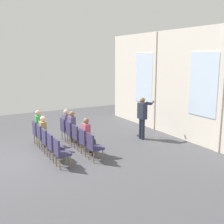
% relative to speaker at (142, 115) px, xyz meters
% --- Properties ---
extents(ground_plane, '(15.91, 15.91, 0.00)m').
position_rel_speaker_xyz_m(ground_plane, '(-0.04, -4.64, -1.03)').
color(ground_plane, '#4C4C51').
extents(rear_partition, '(9.43, 0.14, 4.52)m').
position_rel_speaker_xyz_m(rear_partition, '(-0.01, 1.48, 1.24)').
color(rear_partition, silver).
rests_on(rear_partition, ground).
extents(speaker, '(0.52, 0.69, 1.76)m').
position_rel_speaker_xyz_m(speaker, '(0.00, 0.00, 0.00)').
color(speaker, '#232838').
rests_on(speaker, ground).
extents(mic_stand, '(0.28, 0.28, 1.55)m').
position_rel_speaker_xyz_m(mic_stand, '(-0.43, 0.19, -0.69)').
color(mic_stand, black).
rests_on(mic_stand, ground).
extents(chair_r0_c0, '(0.46, 0.44, 0.94)m').
position_rel_speaker_xyz_m(chair_r0_c0, '(-1.37, -2.88, -0.49)').
color(chair_r0_c0, olive).
rests_on(chair_r0_c0, ground).
extents(audience_r0_c0, '(0.36, 0.39, 1.31)m').
position_rel_speaker_xyz_m(audience_r0_c0, '(-1.37, -2.80, -0.30)').
color(audience_r0_c0, '#2D2D33').
rests_on(audience_r0_c0, ground).
extents(chair_r0_c1, '(0.46, 0.44, 0.94)m').
position_rel_speaker_xyz_m(chair_r0_c1, '(-0.71, -2.88, -0.49)').
color(chair_r0_c1, olive).
rests_on(chair_r0_c1, ground).
extents(audience_r0_c1, '(0.36, 0.39, 1.35)m').
position_rel_speaker_xyz_m(audience_r0_c1, '(-0.71, -2.80, -0.28)').
color(audience_r0_c1, '#2D2D33').
rests_on(audience_r0_c1, ground).
extents(chair_r0_c2, '(0.46, 0.44, 0.94)m').
position_rel_speaker_xyz_m(chair_r0_c2, '(-0.04, -2.88, -0.49)').
color(chair_r0_c2, olive).
rests_on(chair_r0_c2, ground).
extents(chair_r0_c3, '(0.46, 0.44, 0.94)m').
position_rel_speaker_xyz_m(chair_r0_c3, '(0.63, -2.88, -0.49)').
color(chair_r0_c3, olive).
rests_on(chair_r0_c3, ground).
extents(audience_r0_c3, '(0.36, 0.39, 1.33)m').
position_rel_speaker_xyz_m(audience_r0_c3, '(0.63, -2.80, -0.29)').
color(audience_r0_c3, '#2D2D33').
rests_on(audience_r0_c3, ground).
extents(chair_r0_c4, '(0.46, 0.44, 0.94)m').
position_rel_speaker_xyz_m(chair_r0_c4, '(1.30, -2.88, -0.49)').
color(chair_r0_c4, olive).
rests_on(chair_r0_c4, ground).
extents(chair_r1_c0, '(0.46, 0.44, 0.94)m').
position_rel_speaker_xyz_m(chair_r1_c0, '(-1.37, -4.03, -0.49)').
color(chair_r1_c0, olive).
rests_on(chair_r1_c0, ground).
extents(audience_r1_c0, '(0.36, 0.39, 1.38)m').
position_rel_speaker_xyz_m(audience_r1_c0, '(-1.37, -3.95, -0.27)').
color(audience_r1_c0, '#2D2D33').
rests_on(audience_r1_c0, ground).
extents(chair_r1_c1, '(0.46, 0.44, 0.94)m').
position_rel_speaker_xyz_m(chair_r1_c1, '(-0.71, -4.03, -0.49)').
color(chair_r1_c1, olive).
rests_on(chair_r1_c1, ground).
extents(audience_r1_c1, '(0.36, 0.39, 1.27)m').
position_rel_speaker_xyz_m(audience_r1_c1, '(-0.71, -3.94, -0.32)').
color(audience_r1_c1, '#2D2D33').
rests_on(audience_r1_c1, ground).
extents(chair_r1_c2, '(0.46, 0.44, 0.94)m').
position_rel_speaker_xyz_m(chair_r1_c2, '(-0.04, -4.03, -0.49)').
color(chair_r1_c2, olive).
rests_on(chair_r1_c2, ground).
extents(chair_r1_c3, '(0.46, 0.44, 0.94)m').
position_rel_speaker_xyz_m(chair_r1_c3, '(0.63, -4.03, -0.49)').
color(chair_r1_c3, olive).
rests_on(chair_r1_c3, ground).
extents(chair_r1_c4, '(0.46, 0.44, 0.94)m').
position_rel_speaker_xyz_m(chair_r1_c4, '(1.30, -4.03, -0.49)').
color(chair_r1_c4, olive).
rests_on(chair_r1_c4, ground).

